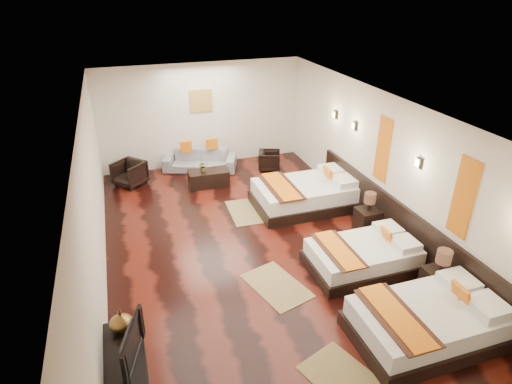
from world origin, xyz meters
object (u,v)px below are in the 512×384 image
object	(u,v)px
nightstand_a	(439,280)
sofa	(200,160)
bed_near	(428,321)
bed_mid	(364,256)
tv	(126,345)
figurine	(121,321)
armchair_left	(129,173)
coffee_table	(209,178)
bed_far	(307,194)
nightstand_b	(367,217)
table_plant	(203,166)
armchair_right	(270,160)

from	to	relation	value
nightstand_a	sofa	world-z (taller)	nightstand_a
bed_near	bed_mid	world-z (taller)	bed_near
tv	figurine	bearing A→B (deg)	22.74
bed_mid	armchair_left	xyz separation A→B (m)	(-3.78, 4.93, 0.06)
coffee_table	bed_near	bearing A→B (deg)	-72.58
sofa	coffee_table	world-z (taller)	sofa
coffee_table	nightstand_a	bearing A→B (deg)	-63.66
sofa	coffee_table	distance (m)	1.05
bed_far	nightstand_a	bearing A→B (deg)	-78.18
figurine	sofa	xyz separation A→B (m)	(2.30, 6.17, -0.43)
bed_mid	tv	distance (m)	4.41
nightstand_b	figurine	xyz separation A→B (m)	(-4.95, -1.96, 0.40)
armchair_left	table_plant	xyz separation A→B (m)	(1.77, -0.65, 0.22)
sofa	armchair_right	xyz separation A→B (m)	(1.81, -0.59, -0.02)
table_plant	coffee_table	bearing A→B (deg)	-0.84
bed_far	sofa	bearing A→B (deg)	123.88
bed_mid	figurine	world-z (taller)	figurine
bed_near	coffee_table	xyz separation A→B (m)	(-1.90, 6.05, -0.08)
nightstand_a	sofa	size ratio (longest dim) A/B	0.46
nightstand_a	coffee_table	size ratio (longest dim) A/B	0.89
nightstand_b	table_plant	bearing A→B (deg)	131.09
bed_mid	coffee_table	world-z (taller)	bed_mid
bed_mid	table_plant	bearing A→B (deg)	115.19
sofa	nightstand_a	bearing A→B (deg)	-46.41
bed_mid	figurine	bearing A→B (deg)	-168.59
coffee_table	bed_mid	bearing A→B (deg)	-66.11
nightstand_a	table_plant	xyz separation A→B (m)	(-2.76, 5.34, 0.22)
nightstand_a	armchair_right	distance (m)	5.87
nightstand_b	table_plant	world-z (taller)	nightstand_b
table_plant	bed_far	bearing A→B (deg)	-41.43
table_plant	figurine	bearing A→B (deg)	-113.06
bed_far	sofa	xyz separation A→B (m)	(-1.90, 2.83, -0.02)
nightstand_a	armchair_left	distance (m)	7.52
tv	armchair_left	distance (m)	6.36
tv	armchair_right	distance (m)	7.38
bed_far	table_plant	world-z (taller)	bed_far
nightstand_b	sofa	xyz separation A→B (m)	(-2.65, 4.22, -0.02)
bed_far	figurine	distance (m)	5.38
nightstand_b	coffee_table	distance (m)	4.13
bed_far	figurine	size ratio (longest dim) A/B	7.39
bed_near	sofa	world-z (taller)	bed_near
tv	nightstand_b	bearing A→B (deg)	-45.33
bed_mid	table_plant	world-z (taller)	bed_mid
sofa	armchair_right	bearing A→B (deg)	3.14
bed_mid	figurine	distance (m)	4.30
bed_near	figurine	distance (m)	4.32
bed_near	figurine	bearing A→B (deg)	167.58
bed_near	bed_mid	size ratio (longest dim) A/B	1.11
armchair_left	armchair_right	distance (m)	3.70
bed_near	armchair_left	distance (m)	7.70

